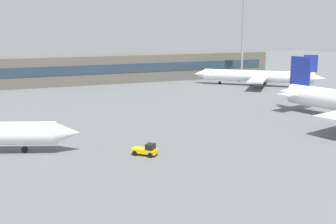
# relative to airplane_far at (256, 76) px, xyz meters

# --- Properties ---
(ground_plane) EXTENTS (400.00, 400.00, 0.00)m
(ground_plane) POSITION_rel_airplane_far_xyz_m (-40.84, -39.16, -3.03)
(ground_plane) COLOR slate
(terminal_building) EXTENTS (118.50, 12.13, 9.00)m
(terminal_building) POSITION_rel_airplane_far_xyz_m (-40.84, 26.58, 1.47)
(terminal_building) COLOR #5B564C
(terminal_building) RESTS_ON ground_plane
(airplane_far) EXTENTS (31.97, 29.39, 9.94)m
(airplane_far) POSITION_rel_airplane_far_xyz_m (0.00, 0.00, 0.00)
(airplane_far) COLOR white
(airplane_far) RESTS_ON ground_plane
(baggage_tug_yellow) EXTENTS (3.62, 3.60, 1.75)m
(baggage_tug_yellow) POSITION_rel_airplane_far_xyz_m (-54.94, -52.23, -2.23)
(baggage_tug_yellow) COLOR #F2B20C
(baggage_tug_yellow) RESTS_ON ground_plane
(floodlight_tower_east) EXTENTS (3.20, 0.80, 29.42)m
(floodlight_tower_east) POSITION_rel_airplane_far_xyz_m (0.49, 9.14, 13.76)
(floodlight_tower_east) COLOR gray
(floodlight_tower_east) RESTS_ON ground_plane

